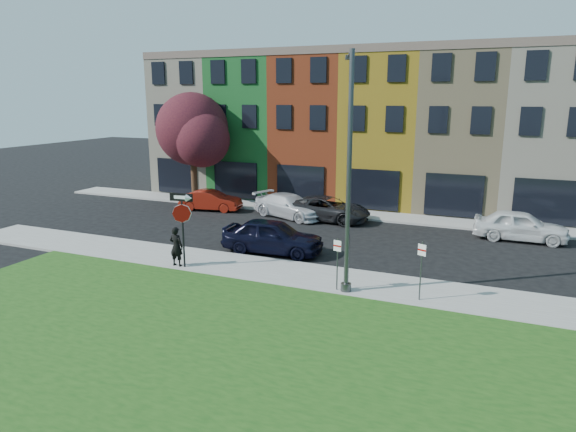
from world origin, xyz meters
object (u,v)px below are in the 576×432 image
at_px(stop_sign, 182,215).
at_px(man, 176,246).
at_px(sedan_near, 273,236).
at_px(street_lamp, 349,174).

distance_m(stop_sign, man, 1.49).
relative_size(stop_sign, man, 1.86).
height_order(stop_sign, sedan_near, stop_sign).
xyz_separation_m(stop_sign, man, (-0.39, 0.02, -1.44)).
bearing_deg(street_lamp, man, 161.72).
bearing_deg(man, stop_sign, 177.65).
relative_size(stop_sign, sedan_near, 0.66).
xyz_separation_m(stop_sign, street_lamp, (7.22, 0.20, 2.14)).
height_order(stop_sign, man, stop_sign).
xyz_separation_m(man, sedan_near, (2.91, 3.71, -0.17)).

